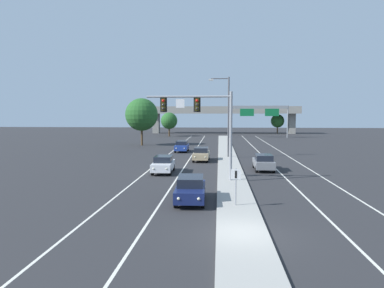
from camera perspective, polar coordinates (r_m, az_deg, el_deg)
The scene contains 19 objects.
ground_plane at distance 17.08m, azimuth 8.01°, elevation -14.19°, with size 260.00×260.00×0.00m, color #28282B.
median_island at distance 34.57m, azimuth 6.11°, elevation -4.32°, with size 2.40×110.00×0.15m, color #9E9B93.
lane_stripe_oncoming_center at distance 41.65m, azimuth -0.67°, elevation -2.83°, with size 0.14×100.00×0.01m, color silver.
lane_stripe_receding_center at distance 41.89m, azimuth 12.26°, elevation -2.90°, with size 0.14×100.00×0.01m, color silver.
edge_stripe_left at distance 42.06m, azimuth -5.16°, elevation -2.78°, with size 0.14×100.00×0.01m, color silver.
edge_stripe_right at distance 42.47m, azimuth 16.68°, elevation -2.89°, with size 0.14×100.00×0.01m, color silver.
overhead_signal_mast at distance 29.12m, azimuth 1.86°, elevation 4.36°, with size 6.99×0.44×7.20m.
median_sign_post at distance 21.35m, azimuth 7.00°, elevation -5.92°, with size 0.60×0.10×2.20m.
street_lamp_median at distance 45.20m, azimuth 5.56°, elevation 5.11°, with size 2.58×0.28×10.00m.
car_oncoming_navy at distance 22.80m, azimuth -0.23°, elevation -7.16°, with size 1.93×4.51×1.58m.
car_oncoming_white at distance 33.97m, azimuth -4.59°, elevation -3.20°, with size 1.90×4.50×1.58m.
car_oncoming_tan at distance 42.37m, azimuth 1.49°, elevation -1.59°, with size 1.89×4.50×1.58m.
car_oncoming_blue at distance 52.53m, azimuth -1.63°, elevation -0.35°, with size 1.84×4.48×1.58m.
car_receding_grey at distance 35.96m, azimuth 11.33°, elevation -2.83°, with size 1.85×4.48×1.58m.
highway_sign_gantry at distance 84.52m, azimuth 10.69°, elevation 5.15°, with size 13.28×0.42×7.50m.
overpass_bridge at distance 102.04m, azimuth 4.97°, elevation 4.93°, with size 42.40×6.40×7.65m.
tree_far_left_a at distance 63.67m, azimuth -8.03°, elevation 4.67°, with size 5.74×5.74×8.31m.
tree_far_left_b at distance 88.42m, azimuth -3.67°, elevation 3.71°, with size 4.09×4.09×5.91m.
tree_far_right_c at distance 104.43m, azimuth 13.48°, elevation 3.59°, with size 3.76×3.76×5.45m.
Camera 1 is at (-1.09, -16.12, 5.55)m, focal length 33.45 mm.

